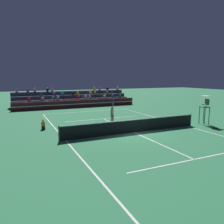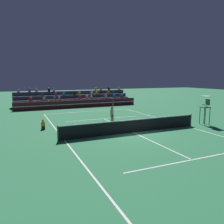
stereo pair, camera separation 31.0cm
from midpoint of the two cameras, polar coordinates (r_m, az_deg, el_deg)
The scene contains 9 objects.
ground_plane at distance 17.67m, azimuth 6.07°, elevation -5.34°, with size 120.00×120.00×0.00m, color #2D7A4C.
court_lines at distance 17.67m, azimuth 6.07°, elevation -5.33°, with size 11.10×23.90×0.01m.
tennis_net at distance 17.54m, azimuth 6.10°, elevation -3.62°, with size 12.00×0.10×1.10m.
sponsor_banner_wall at distance 32.25m, azimuth -8.19°, elevation 2.15°, with size 18.00×0.26×1.10m.
bleacher_stand at distance 35.26m, azimuth -9.59°, elevation 3.17°, with size 17.94×3.80×2.83m.
umpire_chair at distance 22.13m, azimuth 23.64°, elevation 1.39°, with size 0.76×0.84×2.67m.
ball_kid_courtside at distance 19.50m, azimuth -17.12°, elevation -3.33°, with size 0.30×0.36×0.84m.
tennis_player at distance 20.08m, azimuth 0.47°, elevation -0.66°, with size 0.66×0.73×2.50m.
tennis_ball at distance 23.28m, azimuth -5.17°, elevation -1.73°, with size 0.07×0.07×0.07m, color #C6DB33.
Camera 2 is at (-8.41, -14.89, 4.38)m, focal length 35.00 mm.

